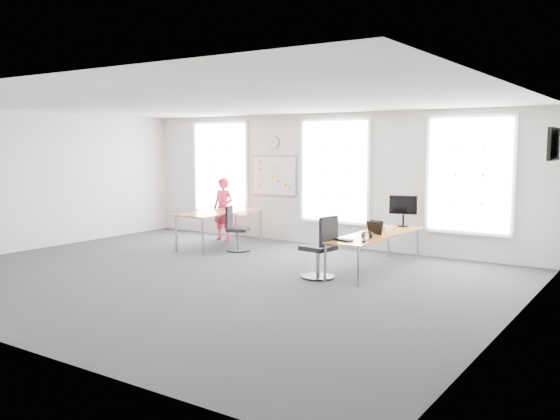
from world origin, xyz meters
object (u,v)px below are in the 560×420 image
Objects in this scene: person at (223,209)px; desk_right at (376,236)px; desk_left at (220,214)px; chair_right at (321,251)px; headphones at (367,235)px; monitor at (403,208)px; keyboard at (342,240)px; chair_left at (236,231)px.

desk_right is at bearing -16.93° from person.
desk_left is 1.45× the size of person.
headphones is (0.57, 0.60, 0.25)m from chair_right.
desk_left is at bearing 148.17° from headphones.
desk_right is 4.47× the size of monitor.
headphones is (4.58, -1.66, -0.03)m from person.
desk_right is 1.05m from keyboard.
desk_left is 4.12m from monitor.
monitor is at bearing 10.97° from desk_left.
desk_left is at bearing 44.89° from chair_left.
chair_right is at bearing -114.72° from monitor.
monitor is (3.39, 1.04, 0.62)m from chair_left.
keyboard is 2.25m from monitor.
desk_left is 0.75m from chair_left.
desk_left is 3.84m from chair_right.
headphones is at bearing -100.47° from monitor.
person is 2.44× the size of monitor.
person is at bearing 166.23° from desk_right.
chair_left reaches higher than headphones.
chair_left is at bearing -43.61° from person.
monitor is at bearing 72.77° from headphones.
monitor is at bearing 174.98° from chair_right.
person is (-4.01, 2.26, 0.28)m from chair_right.
chair_right is 2.46m from monitor.
person is at bearing 26.85° from chair_left.
monitor is (4.03, 0.78, 0.31)m from desk_left.
desk_right is 0.58m from headphones.
desk_left is 2.01× the size of chair_right.
desk_right is at bearing -5.55° from desk_left.
desk_left reaches higher than desk_right.
desk_right is at bearing 165.42° from chair_right.
keyboard is (4.35, -2.14, -0.07)m from person.
chair_left is at bearing 176.90° from keyboard.
desk_left is at bearing 174.45° from desk_right.
person is at bearing 141.35° from headphones.
person is 4.87m from headphones.
desk_left is 10.89× the size of headphones.
keyboard is at bearing -135.09° from headphones.
person is at bearing 170.68° from keyboard.
chair_left is at bearing -106.48° from chair_right.
chair_left reaches higher than keyboard.
chair_right is 4.61m from person.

